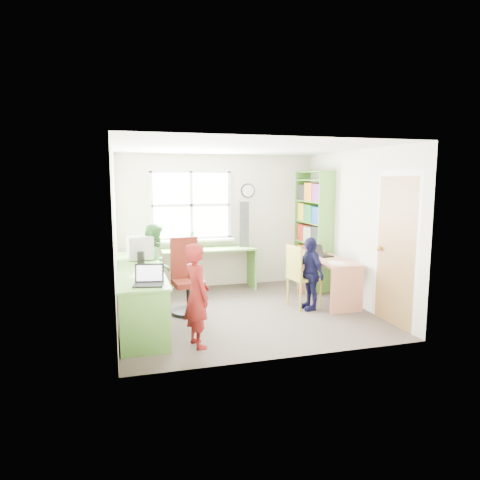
% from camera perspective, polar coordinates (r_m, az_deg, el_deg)
% --- Properties ---
extents(room, '(3.64, 3.44, 2.44)m').
position_cam_1_polar(room, '(6.28, 0.47, 1.33)').
color(room, '#463D37').
rests_on(room, ground).
extents(l_desk, '(2.38, 2.95, 0.75)m').
position_cam_1_polar(l_desk, '(5.82, -11.12, -7.02)').
color(l_desk, '#67AB44').
rests_on(l_desk, ground).
extents(right_desk, '(0.57, 1.22, 0.70)m').
position_cam_1_polar(right_desk, '(6.96, 11.69, -4.06)').
color(right_desk, tan).
rests_on(right_desk, ground).
extents(bookshelf, '(0.30, 1.02, 2.10)m').
position_cam_1_polar(bookshelf, '(7.90, 9.74, 1.03)').
color(bookshelf, '#67AB44').
rests_on(bookshelf, ground).
extents(swivel_chair, '(0.57, 0.57, 1.10)m').
position_cam_1_polar(swivel_chair, '(6.38, -7.13, -5.41)').
color(swivel_chair, black).
rests_on(swivel_chair, ground).
extents(wooden_chair, '(0.48, 0.48, 0.97)m').
position_cam_1_polar(wooden_chair, '(6.61, 8.02, -4.51)').
color(wooden_chair, gold).
rests_on(wooden_chair, ground).
extents(crt_monitor, '(0.39, 0.36, 0.36)m').
position_cam_1_polar(crt_monitor, '(6.64, -13.15, -1.01)').
color(crt_monitor, silver).
rests_on(crt_monitor, l_desk).
extents(laptop_left, '(0.38, 0.33, 0.23)m').
position_cam_1_polar(laptop_left, '(5.08, -12.06, -5.22)').
color(laptop_left, black).
rests_on(laptop_left, l_desk).
extents(laptop_right, '(0.31, 0.35, 0.21)m').
position_cam_1_polar(laptop_right, '(7.14, 10.67, -1.74)').
color(laptop_right, black).
rests_on(laptop_right, right_desk).
extents(speaker_a, '(0.11, 0.11, 0.18)m').
position_cam_1_polar(speaker_a, '(6.29, -13.06, -2.33)').
color(speaker_a, black).
rests_on(speaker_a, l_desk).
extents(speaker_b, '(0.09, 0.09, 0.18)m').
position_cam_1_polar(speaker_b, '(6.75, -13.60, -1.67)').
color(speaker_b, black).
rests_on(speaker_b, l_desk).
extents(cd_tower, '(0.19, 0.17, 0.81)m').
position_cam_1_polar(cd_tower, '(7.69, 0.55, 2.12)').
color(cd_tower, black).
rests_on(cd_tower, l_desk).
extents(game_box, '(0.36, 0.36, 0.07)m').
position_cam_1_polar(game_box, '(7.32, 9.86, -1.62)').
color(game_box, red).
rests_on(game_box, right_desk).
extents(paper_a, '(0.29, 0.36, 0.00)m').
position_cam_1_polar(paper_a, '(5.58, -13.09, -4.59)').
color(paper_a, silver).
rests_on(paper_a, l_desk).
extents(paper_b, '(0.32, 0.38, 0.00)m').
position_cam_1_polar(paper_b, '(6.61, 12.78, -3.02)').
color(paper_b, silver).
rests_on(paper_b, right_desk).
extents(potted_plant, '(0.21, 0.18, 0.32)m').
position_cam_1_polar(potted_plant, '(7.52, -6.65, 0.03)').
color(potted_plant, '#2B6C37').
rests_on(potted_plant, l_desk).
extents(person_red, '(0.38, 0.50, 1.23)m').
position_cam_1_polar(person_red, '(5.06, -5.76, -7.35)').
color(person_red, maroon).
rests_on(person_red, ground).
extents(person_green, '(0.64, 0.73, 1.27)m').
position_cam_1_polar(person_green, '(6.82, -11.17, -3.22)').
color(person_green, '#367E32').
rests_on(person_green, ground).
extents(person_navy, '(0.35, 0.67, 1.10)m').
position_cam_1_polar(person_navy, '(6.54, 9.31, -4.42)').
color(person_navy, '#121338').
rests_on(person_navy, ground).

